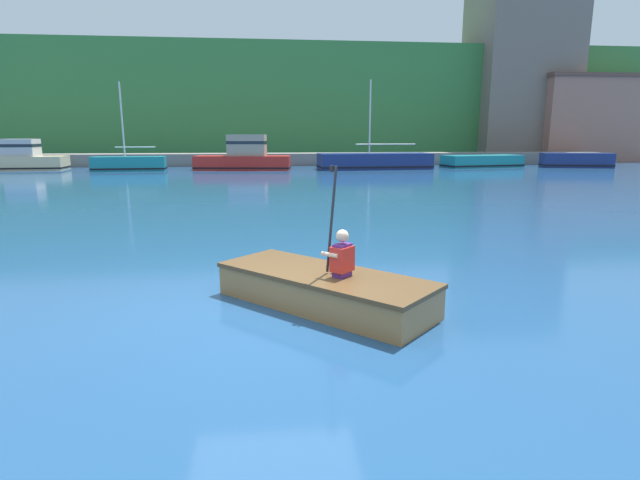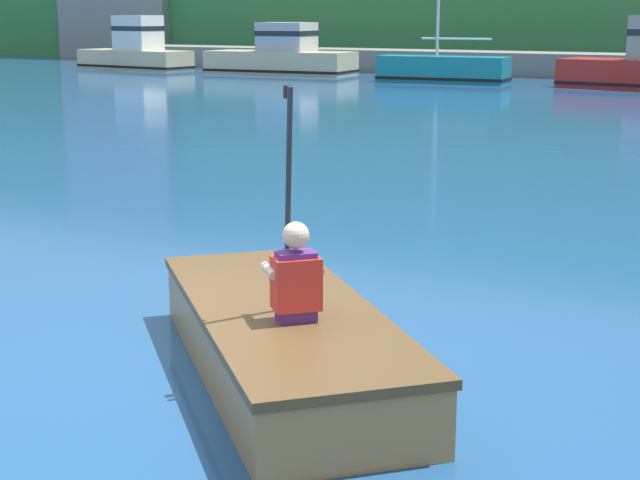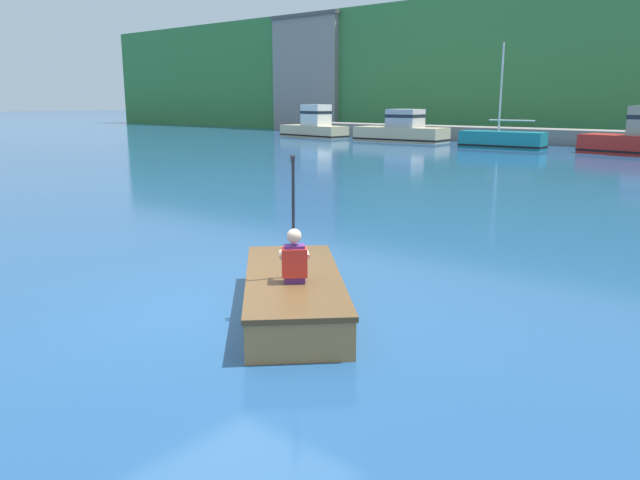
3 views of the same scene
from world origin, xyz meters
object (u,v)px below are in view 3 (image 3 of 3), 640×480
(moored_boat_dock_west_end, at_px, (502,140))
(person_paddler, at_px, (294,257))
(rowboat_foreground, at_px, (293,290))
(moored_boat_dock_center_far, at_px, (314,126))
(moored_boat_dock_east_inner, at_px, (402,130))

(moored_boat_dock_west_end, relative_size, person_paddler, 3.80)
(moored_boat_dock_west_end, height_order, rowboat_foreground, moored_boat_dock_west_end)
(person_paddler, bearing_deg, moored_boat_dock_center_far, 130.33)
(moored_boat_dock_center_far, height_order, moored_boat_dock_east_inner, moored_boat_dock_center_far)
(moored_boat_dock_west_end, relative_size, moored_boat_dock_east_inner, 0.91)
(moored_boat_dock_west_end, height_order, moored_boat_dock_east_inner, moored_boat_dock_west_end)
(person_paddler, bearing_deg, moored_boat_dock_west_end, 109.64)
(moored_boat_dock_west_end, xyz_separation_m, person_paddler, (9.76, -27.34, 0.32))
(moored_boat_dock_west_end, relative_size, moored_boat_dock_center_far, 0.97)
(rowboat_foreground, bearing_deg, moored_boat_dock_east_inner, 120.61)
(moored_boat_dock_east_inner, height_order, rowboat_foreground, moored_boat_dock_east_inner)
(moored_boat_dock_center_far, relative_size, moored_boat_dock_east_inner, 0.94)
(moored_boat_dock_center_far, height_order, person_paddler, moored_boat_dock_center_far)
(rowboat_foreground, height_order, person_paddler, person_paddler)
(moored_boat_dock_east_inner, xyz_separation_m, rowboat_foreground, (16.98, -28.70, -0.43))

